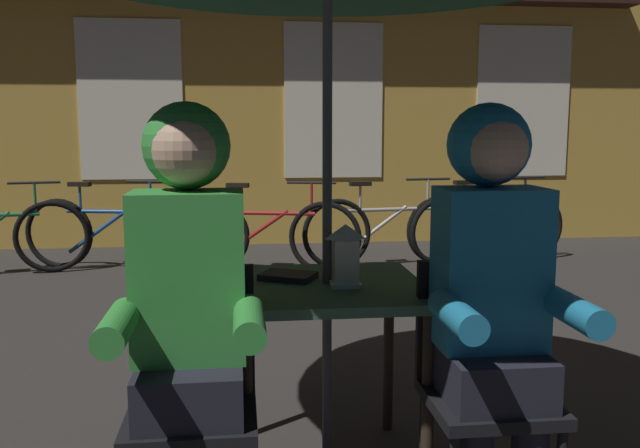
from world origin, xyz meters
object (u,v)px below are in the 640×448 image
(bicycle_third, at_px, (269,235))
(bicycle_fourth, at_px, (388,230))
(chair_left, at_px, (193,390))
(chair_right, at_px, (483,377))
(bicycle_fifth, at_px, (489,228))
(person_right_hooded, at_px, (493,277))
(cafe_table, at_px, (327,309))
(book, at_px, (288,276))
(lantern, at_px, (345,254))
(person_left_hooded, at_px, (188,285))
(bicycle_second, at_px, (111,233))

(bicycle_third, relative_size, bicycle_fourth, 0.98)
(bicycle_fourth, bearing_deg, chair_left, -110.66)
(chair_right, xyz_separation_m, bicycle_fifth, (1.60, 4.16, -0.14))
(person_right_hooded, distance_m, bicycle_fourth, 4.24)
(cafe_table, height_order, bicycle_third, bicycle_third)
(book, bearing_deg, chair_left, -100.01)
(cafe_table, height_order, lantern, lantern)
(bicycle_fifth, bearing_deg, chair_right, -110.99)
(chair_left, height_order, bicycle_fifth, chair_left)
(chair_left, relative_size, person_right_hooded, 0.62)
(bicycle_fifth, bearing_deg, bicycle_fourth, -177.27)
(cafe_table, xyz_separation_m, bicycle_third, (-0.07, 3.61, -0.29))
(chair_right, bearing_deg, person_right_hooded, -90.00)
(cafe_table, xyz_separation_m, person_right_hooded, (0.48, -0.43, 0.21))
(chair_left, bearing_deg, person_left_hooded, -90.00)
(cafe_table, relative_size, bicycle_third, 0.45)
(cafe_table, distance_m, lantern, 0.24)
(bicycle_second, xyz_separation_m, bicycle_fifth, (3.59, -0.10, 0.00))
(lantern, bearing_deg, bicycle_fifth, 62.35)
(cafe_table, distance_m, person_left_hooded, 0.67)
(person_right_hooded, xyz_separation_m, book, (-0.62, 0.51, -0.09))
(lantern, relative_size, person_right_hooded, 0.17)
(book, bearing_deg, bicycle_second, 136.68)
(bicycle_second, bearing_deg, lantern, -68.29)
(person_left_hooded, height_order, bicycle_second, person_left_hooded)
(bicycle_second, height_order, bicycle_fifth, same)
(lantern, relative_size, bicycle_fourth, 0.14)
(cafe_table, bearing_deg, person_left_hooded, -138.43)
(cafe_table, bearing_deg, bicycle_fourth, 74.04)
(person_right_hooded, height_order, book, person_right_hooded)
(bicycle_second, height_order, bicycle_third, same)
(person_left_hooded, distance_m, bicycle_third, 4.08)
(chair_right, distance_m, bicycle_third, 4.01)
(chair_right, bearing_deg, bicycle_third, 97.83)
(person_left_hooded, xyz_separation_m, book, (0.34, 0.51, -0.09))
(person_left_hooded, relative_size, bicycle_third, 0.85)
(chair_right, bearing_deg, lantern, 143.34)
(bicycle_fourth, xyz_separation_m, book, (-1.21, -3.66, 0.41))
(bicycle_fourth, bearing_deg, person_right_hooded, -98.07)
(lantern, distance_m, bicycle_fifth, 4.38)
(cafe_table, bearing_deg, bicycle_third, 91.06)
(lantern, distance_m, chair_left, 0.73)
(cafe_table, relative_size, bicycle_second, 0.45)
(cafe_table, height_order, bicycle_fifth, bicycle_fifth)
(bicycle_third, height_order, bicycle_fifth, same)
(person_right_hooded, bearing_deg, bicycle_fourth, 81.93)
(chair_left, height_order, person_left_hooded, person_left_hooded)
(chair_right, bearing_deg, bicycle_fourth, 81.82)
(person_left_hooded, bearing_deg, chair_left, 90.00)
(chair_right, distance_m, person_left_hooded, 1.03)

